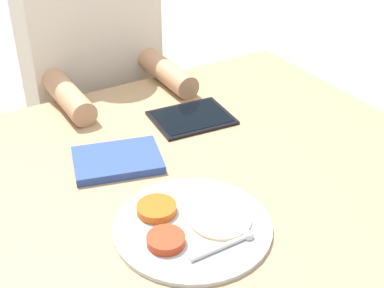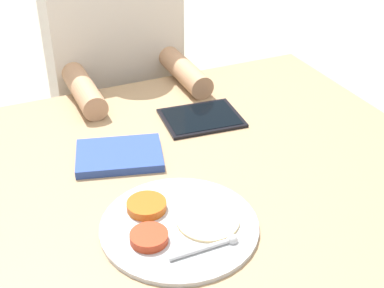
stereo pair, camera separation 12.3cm
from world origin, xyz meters
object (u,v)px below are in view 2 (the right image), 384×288
Objects in this scene: red_notebook at (119,156)px; person_diner at (118,109)px; tablet_device at (201,118)px; thali_tray at (177,225)px.

person_diner is (0.16, 0.56, -0.18)m from red_notebook.
tablet_device is at bearing 20.26° from red_notebook.
thali_tray is 0.45m from tablet_device.
tablet_device is at bearing -77.25° from person_diner.
tablet_device is (0.23, 0.39, -0.00)m from thali_tray.
person_diner is at bearing 74.20° from red_notebook.
thali_tray reaches higher than tablet_device.
tablet_device is (0.26, 0.10, -0.00)m from red_notebook.
person_diner reaches higher than thali_tray.
red_notebook is at bearing -105.80° from person_diner.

